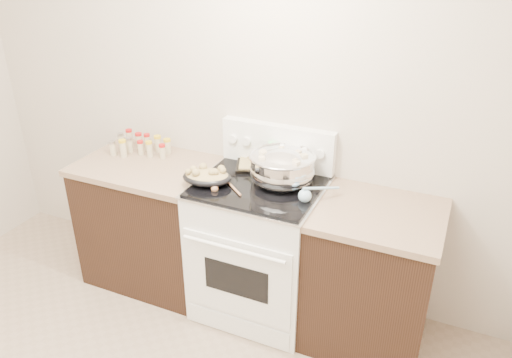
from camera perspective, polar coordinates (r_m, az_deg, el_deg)
The scene contains 9 objects.
counter_left at distance 3.66m, azimuth -11.61°, elevation -4.78°, with size 0.93×0.67×0.92m.
counter_right at distance 3.14m, azimuth 12.97°, elevation -10.85°, with size 0.73×0.67×0.92m.
kitchen_range at distance 3.28m, azimuth 0.39°, elevation -7.59°, with size 0.78×0.73×1.22m.
mixing_bowl at distance 3.03m, azimuth 3.01°, elevation 1.22°, with size 0.46×0.46×0.24m.
roasting_pan at distance 3.04m, azimuth -5.65°, elevation 0.32°, with size 0.34×0.27×0.11m.
baking_sheet at distance 3.27m, azimuth 1.12°, elevation 1.81°, with size 0.44×0.38×0.06m.
wooden_spoon at distance 2.98m, azimuth -4.04°, elevation -1.04°, with size 0.20×0.17×0.04m.
blue_ladle at distance 2.87m, azimuth 5.83°, elevation -1.82°, with size 0.19×0.22×0.10m.
spice_jars at distance 3.61m, azimuth -13.13°, elevation 3.84°, with size 0.40×0.24×0.13m.
Camera 1 is at (1.43, -1.06, 2.34)m, focal length 35.00 mm.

